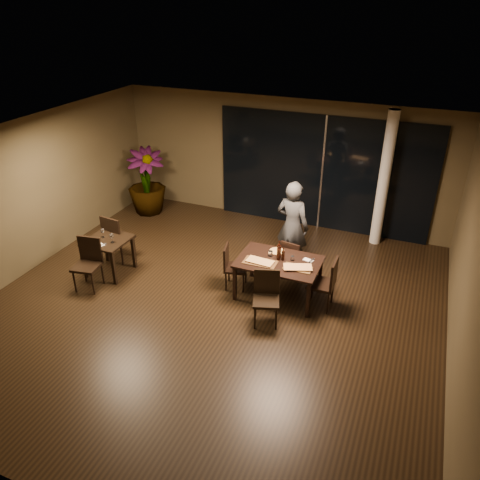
% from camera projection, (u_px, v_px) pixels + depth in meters
% --- Properties ---
extents(ground, '(8.00, 8.00, 0.00)m').
position_uv_depth(ground, '(212.00, 306.00, 8.54)').
color(ground, black).
rests_on(ground, ground).
extents(wall_back, '(8.00, 0.10, 3.00)m').
position_uv_depth(wall_back, '(282.00, 161.00, 11.13)').
color(wall_back, '#473C26').
rests_on(wall_back, ground).
extents(wall_front, '(8.00, 0.10, 3.00)m').
position_uv_depth(wall_front, '(28.00, 412.00, 4.53)').
color(wall_front, '#473C26').
rests_on(wall_front, ground).
extents(wall_left, '(0.10, 8.00, 3.00)m').
position_uv_depth(wall_left, '(23.00, 198.00, 9.18)').
color(wall_left, '#473C26').
rests_on(wall_left, ground).
extents(wall_right, '(0.10, 8.00, 3.00)m').
position_uv_depth(wall_right, '(473.00, 284.00, 6.48)').
color(wall_right, '#473C26').
rests_on(wall_right, ground).
extents(ceiling, '(8.00, 8.00, 0.04)m').
position_uv_depth(ceiling, '(206.00, 145.00, 7.11)').
color(ceiling, silver).
rests_on(ceiling, wall_back).
extents(window_panel, '(5.00, 0.06, 2.70)m').
position_uv_depth(window_panel, '(322.00, 174.00, 10.79)').
color(window_panel, black).
rests_on(window_panel, ground).
extents(column, '(0.24, 0.24, 3.00)m').
position_uv_depth(column, '(384.00, 180.00, 10.00)').
color(column, silver).
rests_on(column, ground).
extents(main_table, '(1.50, 1.00, 0.75)m').
position_uv_depth(main_table, '(279.00, 264.00, 8.54)').
color(main_table, black).
rests_on(main_table, ground).
extents(side_table, '(0.80, 0.80, 0.75)m').
position_uv_depth(side_table, '(108.00, 245.00, 9.29)').
color(side_table, black).
rests_on(side_table, ground).
extents(chair_main_far, '(0.46, 0.46, 0.85)m').
position_uv_depth(chair_main_far, '(292.00, 258.00, 9.14)').
color(chair_main_far, black).
rests_on(chair_main_far, ground).
extents(chair_main_near, '(0.56, 0.56, 0.95)m').
position_uv_depth(chair_main_near, '(266.00, 294.00, 7.95)').
color(chair_main_near, black).
rests_on(chair_main_near, ground).
extents(chair_main_left, '(0.50, 0.50, 0.89)m').
position_uv_depth(chair_main_left, '(232.00, 264.00, 8.88)').
color(chair_main_left, black).
rests_on(chair_main_left, ground).
extents(chair_main_right, '(0.46, 0.46, 0.99)m').
position_uv_depth(chair_main_right, '(326.00, 281.00, 8.27)').
color(chair_main_right, black).
rests_on(chair_main_right, ground).
extents(chair_side_far, '(0.54, 0.54, 1.05)m').
position_uv_depth(chair_side_far, '(116.00, 236.00, 9.71)').
color(chair_side_far, black).
rests_on(chair_side_far, ground).
extents(chair_side_near, '(0.54, 0.54, 1.01)m').
position_uv_depth(chair_side_near, '(88.00, 260.00, 8.89)').
color(chair_side_near, black).
rests_on(chair_side_near, ground).
extents(diner, '(0.71, 0.54, 1.89)m').
position_uv_depth(diner, '(292.00, 226.00, 9.31)').
color(diner, '#2D2F32').
rests_on(diner, ground).
extents(potted_plant, '(1.28, 1.28, 1.66)m').
position_uv_depth(potted_plant, '(146.00, 182.00, 11.78)').
color(potted_plant, '#214C19').
rests_on(potted_plant, ground).
extents(pizza_board_left, '(0.61, 0.32, 0.01)m').
position_uv_depth(pizza_board_left, '(260.00, 262.00, 8.44)').
color(pizza_board_left, '#472D17').
rests_on(pizza_board_left, main_table).
extents(pizza_board_right, '(0.50, 0.25, 0.01)m').
position_uv_depth(pizza_board_right, '(298.00, 268.00, 8.26)').
color(pizza_board_right, '#4C3318').
rests_on(pizza_board_right, main_table).
extents(oblong_pizza_left, '(0.49, 0.25, 0.02)m').
position_uv_depth(oblong_pizza_left, '(260.00, 261.00, 8.43)').
color(oblong_pizza_left, maroon).
rests_on(oblong_pizza_left, pizza_board_left).
extents(oblong_pizza_right, '(0.53, 0.37, 0.02)m').
position_uv_depth(oblong_pizza_right, '(298.00, 267.00, 8.25)').
color(oblong_pizza_right, maroon).
rests_on(oblong_pizza_right, pizza_board_right).
extents(round_pizza, '(0.28, 0.28, 0.01)m').
position_uv_depth(round_pizza, '(277.00, 251.00, 8.79)').
color(round_pizza, red).
rests_on(round_pizza, main_table).
extents(bottle_a, '(0.07, 0.07, 0.31)m').
position_uv_depth(bottle_a, '(279.00, 252.00, 8.47)').
color(bottle_a, black).
rests_on(bottle_a, main_table).
extents(bottle_b, '(0.06, 0.06, 0.25)m').
position_uv_depth(bottle_b, '(283.00, 254.00, 8.47)').
color(bottle_b, black).
rests_on(bottle_b, main_table).
extents(bottle_c, '(0.08, 0.08, 0.35)m').
position_uv_depth(bottle_c, '(279.00, 250.00, 8.51)').
color(bottle_c, black).
rests_on(bottle_c, main_table).
extents(tumbler_left, '(0.08, 0.08, 0.10)m').
position_uv_depth(tumbler_left, '(270.00, 253.00, 8.64)').
color(tumbler_left, white).
rests_on(tumbler_left, main_table).
extents(tumbler_right, '(0.07, 0.07, 0.08)m').
position_uv_depth(tumbler_right, '(292.00, 258.00, 8.51)').
color(tumbler_right, white).
rests_on(tumbler_right, main_table).
extents(napkin_near, '(0.20, 0.16, 0.01)m').
position_uv_depth(napkin_near, '(306.00, 269.00, 8.23)').
color(napkin_near, silver).
rests_on(napkin_near, main_table).
extents(napkin_far, '(0.20, 0.14, 0.01)m').
position_uv_depth(napkin_far, '(308.00, 260.00, 8.50)').
color(napkin_far, white).
rests_on(napkin_far, main_table).
extents(wine_glass_a, '(0.08, 0.08, 0.18)m').
position_uv_depth(wine_glass_a, '(103.00, 233.00, 9.28)').
color(wine_glass_a, white).
rests_on(wine_glass_a, side_table).
extents(wine_glass_b, '(0.08, 0.08, 0.19)m').
position_uv_depth(wine_glass_b, '(112.00, 238.00, 9.08)').
color(wine_glass_b, white).
rests_on(wine_glass_b, side_table).
extents(side_napkin, '(0.20, 0.16, 0.01)m').
position_uv_depth(side_napkin, '(100.00, 245.00, 9.03)').
color(side_napkin, white).
rests_on(side_napkin, side_table).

